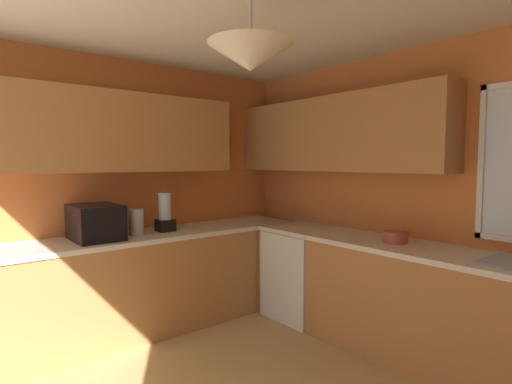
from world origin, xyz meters
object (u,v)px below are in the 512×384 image
Objects in this scene: dishwasher at (303,274)px; microwave at (95,222)px; blender_appliance at (165,214)px; bowl at (396,237)px; kettle at (136,222)px.

microwave is at bearing -110.29° from dishwasher.
microwave is at bearing -90.00° from blender_appliance.
bowl is 2.04m from blender_appliance.
kettle is 0.64× the size of blender_appliance.
dishwasher is at bearing -178.27° from bowl.
microwave is 2.08× the size of kettle.
dishwasher is at bearing 66.05° from kettle.
microwave is 0.63m from blender_appliance.
bowl is at bearing 47.66° from microwave.
kettle is at bearing 86.68° from microwave.
dishwasher is at bearing 60.26° from blender_appliance.
kettle is at bearing -85.99° from blender_appliance.
blender_appliance is at bearing -119.74° from dishwasher.
dishwasher is at bearing 69.71° from microwave.
blender_appliance is (-0.66, -1.16, 0.63)m from dishwasher.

